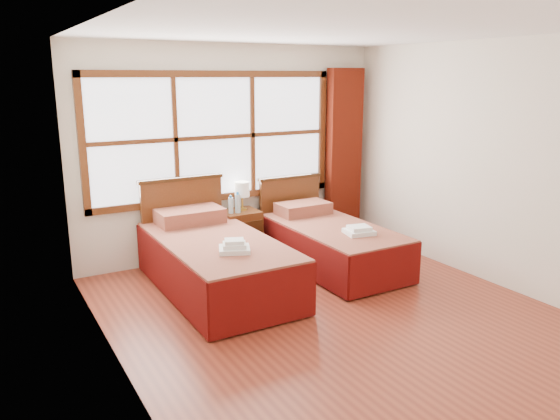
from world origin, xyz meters
TOP-DOWN VIEW (x-y plane):
  - floor at (0.00, 0.00)m, footprint 4.50×4.50m
  - ceiling at (0.00, 0.00)m, footprint 4.50×4.50m
  - wall_back at (0.00, 2.25)m, footprint 4.00×0.00m
  - wall_left at (-2.00, 0.00)m, footprint 0.00×4.50m
  - wall_right at (2.00, 0.00)m, footprint 0.00×4.50m
  - window at (-0.25, 2.21)m, footprint 3.16×0.06m
  - curtain at (1.60, 2.11)m, footprint 0.50×0.16m
  - bed_left at (-0.73, 1.20)m, footprint 1.09×2.12m
  - bed_right at (0.76, 1.20)m, footprint 0.98×2.00m
  - nightstand at (-0.04, 1.99)m, footprint 0.45×0.45m
  - towels_left at (-0.74, 0.67)m, footprint 0.37×0.35m
  - towels_right at (0.82, 0.73)m, footprint 0.35×0.32m
  - lamp at (0.01, 2.03)m, footprint 0.18×0.18m
  - bottle_near at (-0.18, 1.94)m, footprint 0.06×0.06m
  - bottle_far at (-0.10, 1.93)m, footprint 0.07×0.07m

SIDE VIEW (x-z plane):
  - floor at x=0.00m, z-range 0.00..0.00m
  - bed_right at x=0.76m, z-range -0.18..0.76m
  - nightstand at x=-0.04m, z-range 0.00..0.60m
  - bed_left at x=-0.73m, z-range -0.21..0.86m
  - towels_right at x=0.82m, z-range 0.50..0.59m
  - towels_left at x=-0.74m, z-range 0.56..0.68m
  - bottle_near at x=-0.18m, z-range 0.59..0.81m
  - bottle_far at x=-0.10m, z-range 0.59..0.85m
  - lamp at x=0.01m, z-range 0.68..1.03m
  - curtain at x=1.60m, z-range 0.02..2.32m
  - wall_back at x=0.00m, z-range -0.70..3.30m
  - wall_left at x=-2.00m, z-range -0.95..3.55m
  - wall_right at x=2.00m, z-range -0.95..3.55m
  - window at x=-0.25m, z-range 0.72..2.28m
  - ceiling at x=0.00m, z-range 2.60..2.60m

